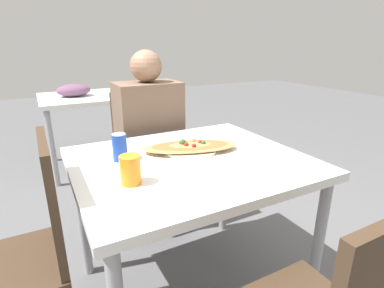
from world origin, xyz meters
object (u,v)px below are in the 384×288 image
pizza_main (190,147)px  soda_can (120,147)px  person_seated (150,129)px  chair_far_seated (145,152)px  drink_glass (130,170)px  dining_table (190,175)px  chair_side_left (27,248)px

pizza_main → soda_can: soda_can is taller
soda_can → person_seated: bearing=57.7°
chair_far_seated → drink_glass: bearing=68.1°
person_seated → drink_glass: 0.87m
chair_far_seated → drink_glass: 1.01m
chair_far_seated → pizza_main: 0.73m
soda_can → drink_glass: (-0.03, -0.26, -0.01)m
dining_table → soda_can: (-0.29, 0.13, 0.14)m
soda_can → pizza_main: bearing=-7.0°
chair_far_seated → pizza_main: size_ratio=1.89×
dining_table → drink_glass: drink_glass is taller
soda_can → dining_table: bearing=-25.0°
dining_table → person_seated: person_seated is taller
chair_side_left → drink_glass: (0.39, -0.11, 0.28)m
dining_table → pizza_main: pizza_main is taller
chair_far_seated → chair_side_left: same height
chair_far_seated → person_seated: person_seated is taller
dining_table → person_seated: bearing=86.2°
pizza_main → soda_can: bearing=173.0°
chair_side_left → soda_can: size_ratio=7.61×
chair_far_seated → soda_can: size_ratio=7.61×
dining_table → drink_glass: (-0.32, -0.12, 0.14)m
person_seated → dining_table: bearing=86.2°
chair_far_seated → person_seated: (-0.00, -0.12, 0.20)m
pizza_main → drink_glass: drink_glass is taller
dining_table → person_seated: (0.04, 0.66, 0.05)m
dining_table → drink_glass: 0.37m
chair_far_seated → chair_side_left: size_ratio=1.00×
pizza_main → person_seated: bearing=90.4°
soda_can → drink_glass: soda_can is taller
person_seated → pizza_main: (0.00, -0.57, 0.05)m
pizza_main → chair_far_seated: bearing=90.4°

